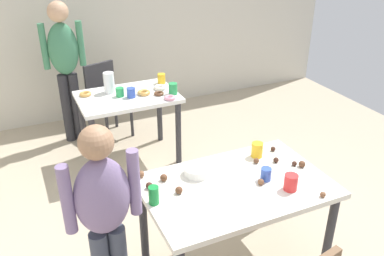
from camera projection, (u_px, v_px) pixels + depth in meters
The scene contains 33 objects.
wall_back at pixel (109, 14), 5.11m from camera, with size 6.40×0.10×2.60m, color beige.
dining_table_near at pixel (236, 196), 2.81m from camera, with size 1.25×0.81×0.75m.
dining_table_far at pixel (128, 106), 4.23m from camera, with size 0.99×0.69×0.75m.
chair_far_table at pixel (106, 96), 4.83m from camera, with size 0.51×0.51×0.87m.
person_girl_near at pixel (105, 215), 2.36m from camera, with size 0.45×0.21×1.40m.
person_adult_far at pixel (65, 61), 4.49m from camera, with size 0.45×0.23×1.60m.
mixing_bowl at pixel (197, 171), 2.86m from camera, with size 0.19×0.19×0.06m, color white.
soda_can at pixel (154, 195), 2.55m from camera, with size 0.07×0.07×0.12m, color #198438.
fork_near at pixel (310, 180), 2.81m from camera, with size 0.17×0.02×0.01m, color silver.
cup_near_0 at pixel (257, 150), 3.07m from camera, with size 0.09×0.09×0.11m, color yellow.
cup_near_1 at pixel (291, 182), 2.69m from camera, with size 0.09×0.09×0.11m, color red.
cup_near_2 at pixel (266, 174), 2.79m from camera, with size 0.07×0.07×0.09m, color #3351B2.
cake_ball_0 at pixel (149, 186), 2.71m from camera, with size 0.05×0.05×0.05m, color #3D2319.
cake_ball_1 at pixel (261, 182), 2.75m from camera, with size 0.04×0.04×0.04m, color brown.
cake_ball_2 at pixel (164, 178), 2.79m from camera, with size 0.05×0.05×0.05m, color brown.
cake_ball_3 at pixel (323, 194), 2.63m from camera, with size 0.04×0.04×0.04m, color brown.
cake_ball_4 at pixel (302, 164), 2.95m from camera, with size 0.05×0.05×0.05m, color brown.
cake_ball_5 at pixel (294, 164), 2.97m from camera, with size 0.04×0.04×0.04m, color #3D2319.
cake_ball_6 at pixel (179, 190), 2.66m from camera, with size 0.05×0.05×0.05m, color brown.
cake_ball_7 at pixel (141, 174), 2.83m from camera, with size 0.05×0.05×0.05m, color brown.
cake_ball_8 at pixel (256, 161), 3.00m from camera, with size 0.04×0.04×0.04m, color brown.
cake_ball_9 at pixel (273, 149), 3.16m from camera, with size 0.04×0.04×0.04m, color #3D2319.
cake_ball_10 at pixel (276, 160), 3.01m from camera, with size 0.04×0.04×0.04m, color #3D2319.
pitcher_far at pixel (109, 83), 4.20m from camera, with size 0.11×0.11×0.21m, color white.
cup_far_0 at pixel (173, 89), 4.18m from camera, with size 0.09×0.09×0.12m, color green.
cup_far_1 at pixel (131, 93), 4.11m from camera, with size 0.09×0.09×0.10m, color #3351B2.
cup_far_2 at pixel (161, 79), 4.46m from camera, with size 0.08×0.08×0.11m, color yellow.
cup_far_3 at pixel (120, 92), 4.13m from camera, with size 0.08×0.08×0.09m, color green.
donut_far_0 at pixel (159, 94), 4.18m from camera, with size 0.10×0.10×0.03m, color brown.
donut_far_1 at pixel (85, 94), 4.16m from camera, with size 0.12×0.12×0.04m, color gold.
donut_far_2 at pixel (170, 98), 4.07m from camera, with size 0.12×0.12×0.03m, color pink.
donut_far_3 at pixel (144, 93), 4.19m from camera, with size 0.13×0.13×0.04m, color gold.
donut_far_4 at pixel (160, 87), 4.32m from camera, with size 0.13×0.13×0.04m, color white.
Camera 1 is at (-1.22, -1.97, 2.34)m, focal length 38.49 mm.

